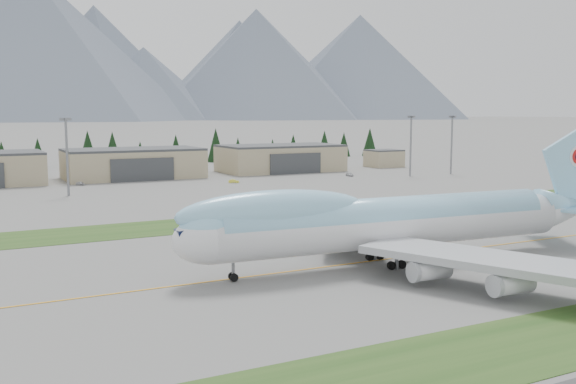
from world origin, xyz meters
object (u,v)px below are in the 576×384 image
service_vehicle_a (80,185)px  hangar_right (281,158)px  service_vehicle_c (350,176)px  hangar_center (133,163)px  service_vehicle_b (234,183)px  boeing_747_freighter (391,221)px

service_vehicle_a → hangar_right: bearing=-14.5°
hangar_right → service_vehicle_c: 33.93m
hangar_right → service_vehicle_c: hangar_right is taller
hangar_center → service_vehicle_c: (73.64, -30.60, -5.39)m
hangar_right → service_vehicle_b: hangar_right is taller
service_vehicle_a → service_vehicle_b: size_ratio=0.99×
boeing_747_freighter → service_vehicle_b: (23.62, 120.43, -6.82)m
hangar_center → boeing_747_freighter: bearing=-89.1°
service_vehicle_a → service_vehicle_b: 50.26m
boeing_747_freighter → service_vehicle_c: size_ratio=17.61×
service_vehicle_a → boeing_747_freighter: bearing=-105.7°
hangar_right → service_vehicle_a: hangar_right is taller
boeing_747_freighter → hangar_center: (-2.39, 152.80, -1.43)m
boeing_747_freighter → service_vehicle_a: boeing_747_freighter is taller
hangar_right → service_vehicle_c: bearing=-66.0°
boeing_747_freighter → hangar_right: size_ratio=1.63×
service_vehicle_c → service_vehicle_b: bearing=-166.3°
boeing_747_freighter → hangar_center: size_ratio=1.63×
service_vehicle_b → service_vehicle_c: 47.66m
hangar_center → hangar_right: size_ratio=1.00×
hangar_center → hangar_right: (60.00, 0.00, 0.00)m
boeing_747_freighter → hangar_center: 152.83m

